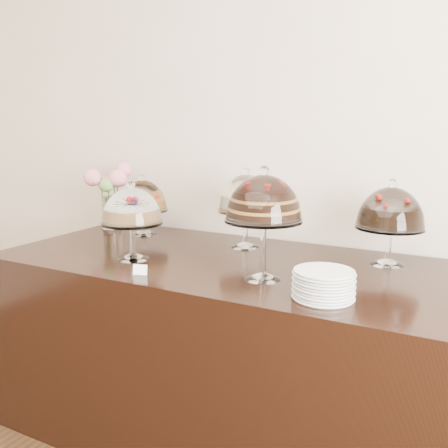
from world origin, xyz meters
The scene contains 10 objects.
wall_back centered at (0.00, 3.00, 1.50)m, with size 5.00×0.04×3.00m, color beige.
display_counter centered at (0.04, 2.45, 0.45)m, with size 2.20×1.00×0.90m, color black.
cake_stand_sugar_sponge centered at (-0.37, 2.25, 1.14)m, with size 0.29×0.29×0.37m.
cake_stand_choco_layer centered at (0.30, 2.25, 1.22)m, with size 0.31×0.31×0.46m.
cake_stand_cheesecake centered at (0.00, 2.71, 1.16)m, with size 0.28×0.28×0.41m.
cake_stand_dark_choco centered at (0.71, 2.72, 1.14)m, with size 0.30×0.30×0.39m.
cake_stand_fruit_tart centered at (-0.65, 2.71, 1.11)m, with size 0.29×0.29×0.35m.
flower_vase centered at (-0.94, 2.77, 1.14)m, with size 0.24×0.28×0.40m.
plate_stack centered at (0.59, 2.14, 0.95)m, with size 0.22×0.22×0.10m.
price_card_left centered at (-0.18, 2.06, 0.92)m, with size 0.06×0.01×0.04m, color white.
Camera 1 is at (1.08, 0.45, 1.52)m, focal length 40.00 mm.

